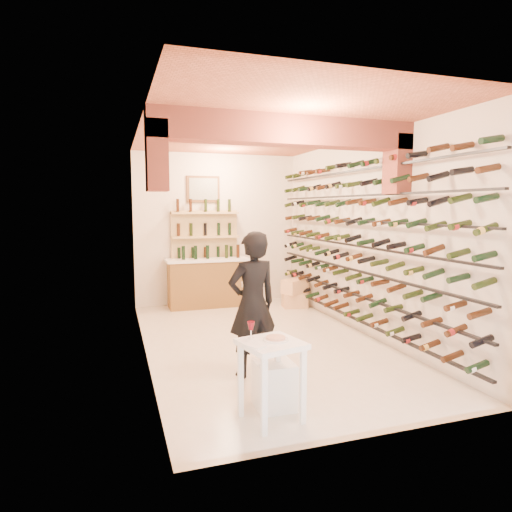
{
  "coord_description": "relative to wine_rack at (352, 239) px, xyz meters",
  "views": [
    {
      "loc": [
        -2.13,
        -6.25,
        2.06
      ],
      "look_at": [
        0.0,
        0.3,
        1.3
      ],
      "focal_mm": 30.79,
      "sensor_mm": 36.0,
      "label": 1
    }
  ],
  "objects": [
    {
      "name": "ground",
      "position": [
        -1.53,
        0.0,
        -1.55
      ],
      "size": [
        6.0,
        6.0,
        0.0
      ],
      "primitive_type": "plane",
      "color": "beige",
      "rests_on": "ground"
    },
    {
      "name": "room_shell",
      "position": [
        -1.53,
        -0.26,
        0.7
      ],
      "size": [
        3.52,
        6.02,
        3.21
      ],
      "color": "beige",
      "rests_on": "ground"
    },
    {
      "name": "wine_rack",
      "position": [
        0.0,
        0.0,
        0.0
      ],
      "size": [
        0.32,
        5.7,
        2.56
      ],
      "color": "black",
      "rests_on": "ground"
    },
    {
      "name": "back_counter",
      "position": [
        -1.83,
        2.65,
        -1.02
      ],
      "size": [
        1.7,
        0.62,
        1.29
      ],
      "color": "brown",
      "rests_on": "ground"
    },
    {
      "name": "back_shelving",
      "position": [
        -1.83,
        2.89,
        -0.38
      ],
      "size": [
        1.4,
        0.31,
        2.73
      ],
      "color": "tan",
      "rests_on": "ground"
    },
    {
      "name": "tasting_table",
      "position": [
        -2.26,
        -2.41,
        -0.9
      ],
      "size": [
        0.65,
        0.65,
        0.95
      ],
      "rotation": [
        0.0,
        0.0,
        0.23
      ],
      "color": "white",
      "rests_on": "ground"
    },
    {
      "name": "white_stool",
      "position": [
        -2.14,
        -2.18,
        -1.31
      ],
      "size": [
        0.39,
        0.39,
        0.48
      ],
      "primitive_type": "cube",
      "rotation": [
        0.0,
        0.0,
        -0.02
      ],
      "color": "white",
      "rests_on": "ground"
    },
    {
      "name": "person",
      "position": [
        -2.08,
        -1.24,
        -0.66
      ],
      "size": [
        0.73,
        0.55,
        1.78
      ],
      "primitive_type": "imported",
      "rotation": [
        0.0,
        0.0,
        3.35
      ],
      "color": "black",
      "rests_on": "ground"
    },
    {
      "name": "chrome_barstool",
      "position": [
        -1.47,
        0.66,
        -1.07
      ],
      "size": [
        0.42,
        0.42,
        0.82
      ],
      "rotation": [
        0.0,
        0.0,
        -0.26
      ],
      "color": "silver",
      "rests_on": "ground"
    },
    {
      "name": "crate_lower",
      "position": [
        -0.13,
        2.01,
        -1.4
      ],
      "size": [
        0.54,
        0.42,
        0.3
      ],
      "primitive_type": "cube",
      "rotation": [
        0.0,
        0.0,
        -0.16
      ],
      "color": "#DFAA7A",
      "rests_on": "ground"
    },
    {
      "name": "crate_upper",
      "position": [
        -0.13,
        2.01,
        -1.11
      ],
      "size": [
        0.59,
        0.51,
        0.29
      ],
      "primitive_type": "cube",
      "rotation": [
        0.0,
        0.0,
        0.41
      ],
      "color": "#DFAA7A",
      "rests_on": "crate_lower"
    }
  ]
}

